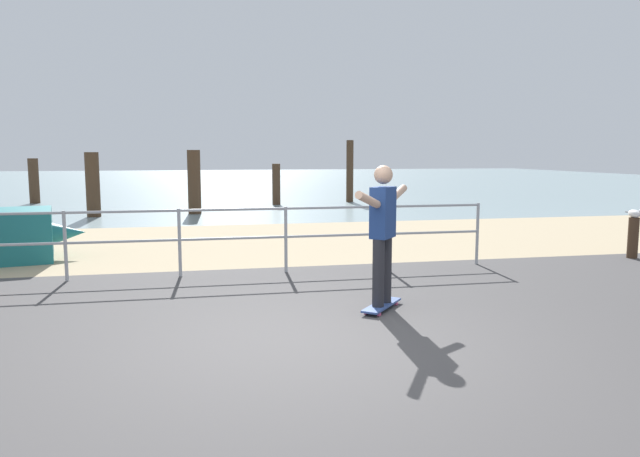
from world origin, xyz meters
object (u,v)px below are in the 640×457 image
(skateboard, at_px, (382,305))
(bollard_short, at_px, (633,238))
(seagull, at_px, (635,213))
(skateboarder, at_px, (383,227))

(skateboard, relative_size, bollard_short, 1.01)
(skateboard, height_order, seagull, seagull)
(skateboard, xyz_separation_m, skateboarder, (-0.00, -0.00, 0.95))
(skateboarder, distance_m, bollard_short, 6.01)
(seagull, bearing_deg, skateboard, -155.72)
(bollard_short, bearing_deg, seagull, -95.74)
(skateboarder, relative_size, seagull, 3.38)
(skateboard, distance_m, bollard_short, 5.98)
(bollard_short, distance_m, seagull, 0.45)
(skateboard, relative_size, skateboarder, 0.45)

